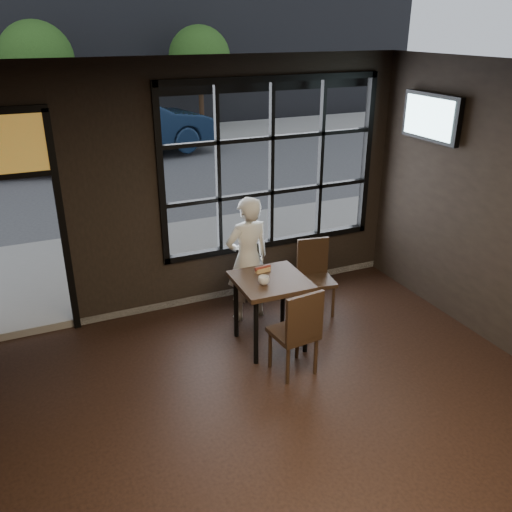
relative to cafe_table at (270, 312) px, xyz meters
name	(u,v)px	position (x,y,z in m)	size (l,w,h in m)	color
floor	(319,488)	(-0.56, -2.15, -0.44)	(6.00, 7.00, 0.02)	black
ceiling	(345,83)	(-0.56, -2.15, 2.78)	(6.00, 7.00, 0.02)	black
window_frame	(271,166)	(0.64, 1.35, 1.37)	(3.06, 0.12, 2.28)	black
street_asphalt	(54,108)	(-0.56, 21.85, -0.45)	(60.00, 41.00, 0.04)	#545456
cafe_table	(270,312)	(0.00, 0.00, 0.00)	(0.80, 0.80, 0.86)	black
chair_near	(293,330)	(-0.01, -0.59, 0.08)	(0.44, 0.44, 1.02)	black
chair_window	(317,279)	(0.88, 0.45, 0.06)	(0.42, 0.42, 0.98)	black
man	(248,259)	(0.02, 0.71, 0.38)	(0.59, 0.39, 1.63)	silver
hotdog	(263,269)	(0.00, 0.21, 0.46)	(0.20, 0.08, 0.06)	tan
cup	(264,280)	(-0.13, -0.09, 0.47)	(0.12, 0.12, 0.10)	silver
tv	(431,117)	(2.37, 0.38, 2.03)	(0.11, 0.99, 0.58)	black
navy_car	(128,126)	(0.53, 10.35, 0.47)	(1.70, 4.89, 1.61)	#0F1E35
maroon_car	(4,141)	(-2.67, 9.78, 0.42)	(1.77, 4.41, 1.50)	#4A1416
tree_left	(37,59)	(-1.47, 12.71, 2.13)	(2.13, 2.13, 3.63)	#332114
tree_right	(200,58)	(3.64, 13.23, 2.02)	(2.04, 2.04, 3.49)	#332114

